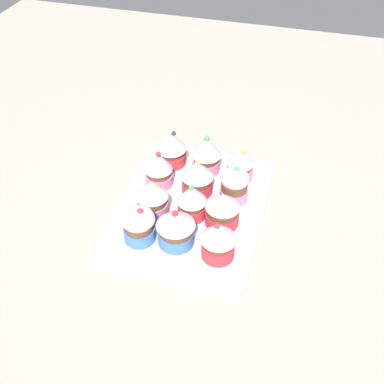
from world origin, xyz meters
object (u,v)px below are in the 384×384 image
Objects in this scene: cupcake_2 at (152,198)px; baking_tray at (192,206)px; cupcake_9 at (234,185)px; cupcake_1 at (159,168)px; cupcake_4 at (205,154)px; cupcake_3 at (139,225)px; cupcake_8 at (240,163)px; cupcake_10 at (222,209)px; cupcake_11 at (219,239)px; cupcake_7 at (175,227)px; cupcake_6 at (192,201)px; cupcake_5 at (195,176)px; cupcake_0 at (171,148)px.

baking_tray is at bearing 124.27° from cupcake_2.
baking_tray is 4.68× the size of cupcake_9.
cupcake_1 is 9.95cm from cupcake_4.
cupcake_3 is 0.94× the size of cupcake_8.
cupcake_11 reaches higher than cupcake_10.
cupcake_7 is 21.06cm from cupcake_8.
baking_tray is 4.70× the size of cupcake_6.
cupcake_3 is 6.28cm from cupcake_7.
baking_tray is 4.98cm from cupcake_6.
cupcake_11 is (0.91, 7.56, 0.09)cm from cupcake_7.
baking_tray is at bearing 63.46° from cupcake_1.
cupcake_5 is 1.05× the size of cupcake_6.
cupcake_3 reaches higher than baking_tray.
cupcake_1 is 1.05× the size of cupcake_7.
cupcake_1 is 1.08× the size of cupcake_8.
cupcake_8 is (0.89, 14.43, -0.12)cm from cupcake_0.
cupcake_11 is (21.12, 7.70, -0.31)cm from cupcake_4.
cupcake_1 is at bearing -91.25° from cupcake_5.
cupcake_7 reaches higher than cupcake_6.
cupcake_2 is 1.03× the size of cupcake_6.
cupcake_4 is at bearing 157.78° from cupcake_2.
baking_tray is at bearing -145.13° from cupcake_11.
cupcake_0 reaches higher than baking_tray.
baking_tray is 8.26cm from cupcake_10.
cupcake_6 is 0.94× the size of cupcake_7.
cupcake_10 is (-6.62, 6.48, -0.25)cm from cupcake_7.
cupcake_3 is at bearing 3.30° from cupcake_0.
cupcake_8 is (-6.32, 7.34, -0.05)cm from cupcake_5.
cupcake_1 is 15.84cm from cupcake_10.
cupcake_2 is 1.00× the size of cupcake_8.
cupcake_10 is at bearing 63.29° from baking_tray.
cupcake_7 is 15.28cm from cupcake_9.
cupcake_1 is at bearing -174.26° from cupcake_3.
cupcake_1 is 7.31cm from cupcake_5.
baking_tray is at bearing -34.65° from cupcake_8.
cupcake_3 is at bearing -90.24° from cupcake_11.
cupcake_6 is (13.11, 1.00, -0.65)cm from cupcake_4.
cupcake_0 is 21.66cm from cupcake_3.
cupcake_0 is at bearing 178.21° from cupcake_1.
cupcake_6 is (-1.42, 6.93, -0.24)cm from cupcake_2.
cupcake_7 is at bearing -0.32° from baking_tray.
cupcake_4 is 1.13× the size of cupcake_8.
cupcake_6 is at bearing 4.34° from cupcake_4.
cupcake_10 is at bearing -171.86° from cupcake_11.
cupcake_1 is 21.12cm from cupcake_11.
cupcake_9 is at bearing 63.58° from cupcake_0.
cupcake_3 is 1.01× the size of cupcake_10.
cupcake_10 is at bearing 25.99° from cupcake_4.
cupcake_0 is 1.01× the size of cupcake_5.
cupcake_1 is 1.08× the size of cupcake_2.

